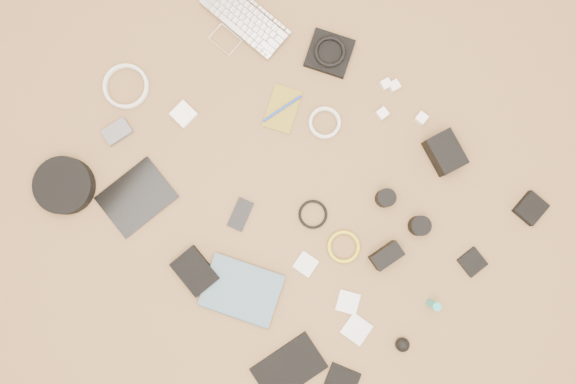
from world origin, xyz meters
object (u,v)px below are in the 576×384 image
Objects in this scene: laptop at (236,28)px; phone at (241,214)px; dslr_camera at (445,153)px; tablet at (137,197)px; paperback at (232,317)px; headphone_case at (64,186)px.

phone is at bearing -47.93° from laptop.
tablet is (-0.74, -0.77, -0.03)m from dslr_camera.
headphone_case is at bearing 70.97° from paperback.
dslr_camera is 1.25× the size of phone.
paperback is (-0.23, -0.88, -0.03)m from dslr_camera.
paperback is at bearing -70.58° from phone.
dslr_camera is at bearing 8.66° from laptop.
laptop is 1.00m from paperback.
paperback reaches higher than phone.
dslr_camera is 0.73m from phone.
laptop is at bearing 111.47° from tablet.
laptop is at bearing -149.67° from dslr_camera.
laptop is 1.28× the size of paperback.
phone is 0.43× the size of paperback.
dslr_camera is (0.83, 0.09, 0.03)m from laptop.
tablet is (0.10, -0.68, -0.01)m from laptop.
dslr_camera is at bearing 59.35° from tablet.
phone is 0.54× the size of headphone_case.
dslr_camera reaches higher than phone.
laptop is at bearing 115.02° from phone.
phone is at bearing -101.12° from dslr_camera.
dslr_camera reaches higher than headphone_case.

